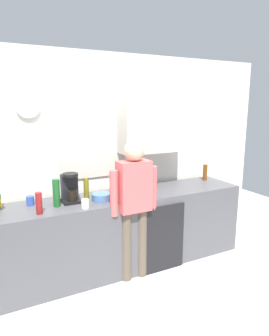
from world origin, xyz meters
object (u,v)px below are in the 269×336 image
cup_white_mug (85,204)px  cup_blue_mug (30,201)px  cup_terracotta_mug (151,184)px  bottle_red_vinegar (39,203)px  bottle_dark_sauce (136,191)px  person_at_sink (134,199)px  coffee_maker (70,189)px  bottle_green_wine (56,193)px  bottle_olive_oil (86,188)px  mixing_bowl (101,197)px  bottle_amber_beer (205,172)px

cup_white_mug → cup_blue_mug: bearing=143.9°
cup_terracotta_mug → cup_blue_mug: (-1.51, -0.01, 0.00)m
bottle_red_vinegar → cup_terracotta_mug: (1.47, 0.33, -0.06)m
bottle_dark_sauce → person_at_sink: size_ratio=0.11×
coffee_maker → cup_white_mug: coffee_maker is taller
cup_blue_mug → bottle_green_wine: bearing=-35.6°
bottle_green_wine → cup_terracotta_mug: bottle_green_wine is taller
person_at_sink → bottle_red_vinegar: bearing=-174.1°
bottle_red_vinegar → cup_white_mug: bottle_red_vinegar is taller
bottle_olive_oil → cup_white_mug: size_ratio=2.63×
bottle_red_vinegar → person_at_sink: bearing=-6.3°
mixing_bowl → cup_blue_mug: bearing=166.0°
mixing_bowl → bottle_red_vinegar: bearing=-169.3°
bottle_dark_sauce → bottle_olive_oil: bearing=156.0°
coffee_maker → mixing_bowl: size_ratio=1.50×
bottle_green_wine → bottle_amber_beer: bearing=5.0°
bottle_dark_sauce → bottle_red_vinegar: bottle_red_vinegar is taller
bottle_dark_sauce → bottle_olive_oil: bottle_olive_oil is taller
bottle_green_wine → cup_white_mug: (0.25, -0.19, -0.10)m
coffee_maker → bottle_green_wine: size_ratio=1.10×
coffee_maker → bottle_amber_beer: 1.98m
cup_white_mug → cup_terracotta_mug: cup_white_mug is taller
cup_terracotta_mug → cup_blue_mug: 1.51m
coffee_maker → cup_blue_mug: size_ratio=3.30×
bottle_red_vinegar → cup_white_mug: 0.46m
cup_blue_mug → person_at_sink: (1.04, -0.43, -0.01)m
cup_white_mug → person_at_sink: 0.54m
coffee_maker → cup_terracotta_mug: 1.10m
bottle_green_wine → cup_terracotta_mug: 1.28m
bottle_amber_beer → bottle_dark_sauce: size_ratio=1.28×
coffee_maker → bottle_olive_oil: (0.19, 0.02, -0.02)m
person_at_sink → bottle_olive_oil: bearing=151.7°
bottle_dark_sauce → cup_white_mug: bearing=-173.6°
bottle_olive_oil → person_at_sink: (0.43, -0.37, -0.09)m
bottle_green_wine → bottle_olive_oil: (0.36, 0.11, -0.02)m
coffee_maker → bottle_red_vinegar: coffee_maker is taller
cup_white_mug → person_at_sink: person_at_sink is taller
bottle_dark_sauce → mixing_bowl: 0.40m
cup_white_mug → cup_terracotta_mug: (1.01, 0.38, -0.00)m
coffee_maker → cup_terracotta_mug: bearing=4.8°
coffee_maker → cup_white_mug: 0.31m
bottle_amber_beer → cup_terracotta_mug: bearing=179.9°
bottle_amber_beer → bottle_green_wine: 2.16m
bottle_amber_beer → mixing_bowl: size_ratio=1.05×
bottle_amber_beer → bottle_green_wine: (-2.15, -0.19, 0.03)m
bottle_olive_oil → cup_white_mug: bottle_olive_oil is taller
mixing_bowl → bottle_amber_beer: bearing=6.8°
coffee_maker → person_at_sink: person_at_sink is taller
coffee_maker → bottle_amber_beer: coffee_maker is taller
bottle_green_wine → bottle_red_vinegar: bearing=-145.0°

